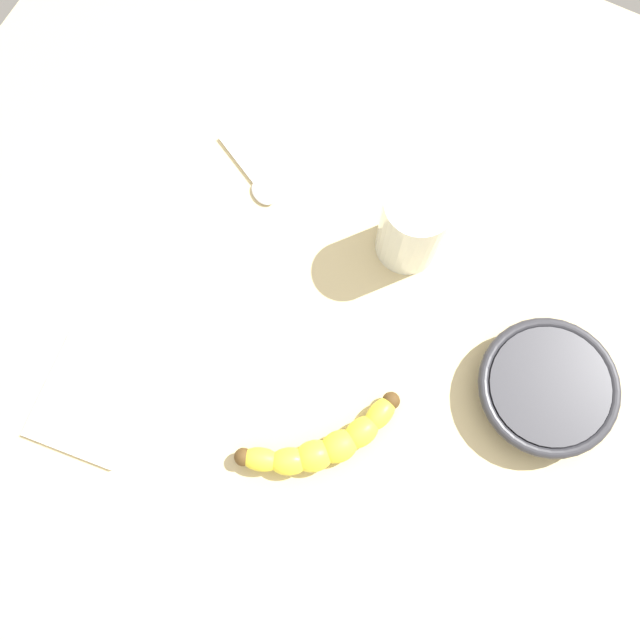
{
  "coord_description": "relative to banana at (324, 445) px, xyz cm",
  "views": [
    {
      "loc": [
        -14.41,
        -4.81,
        78.37
      ],
      "look_at": [
        3.17,
        4.18,
        5.0
      ],
      "focal_mm": 37.9,
      "sensor_mm": 36.0,
      "label": 1
    }
  ],
  "objects": [
    {
      "name": "folded_napkin",
      "position": [
        -7.21,
        25.6,
        -1.4
      ],
      "size": [
        13.88,
        12.28,
        0.6
      ],
      "primitive_type": "cube",
      "rotation": [
        0.0,
        0.0,
        0.12
      ],
      "color": "white",
      "rests_on": "wooden_tabletop"
    },
    {
      "name": "wooden_tabletop",
      "position": [
        8.98,
        2.52,
        -3.2
      ],
      "size": [
        120.0,
        120.0,
        3.0
      ],
      "primitive_type": "cube",
      "color": "#D3BE87",
      "rests_on": "ground"
    },
    {
      "name": "banana",
      "position": [
        0.0,
        0.0,
        0.0
      ],
      "size": [
        14.97,
        13.82,
        3.4
      ],
      "rotation": [
        0.0,
        0.0,
        5.55
      ],
      "color": "yellow",
      "rests_on": "wooden_tabletop"
    },
    {
      "name": "teaspoon",
      "position": [
        23.93,
        20.93,
        -1.3
      ],
      "size": [
        6.36,
        10.64,
        0.8
      ],
      "rotation": [
        0.0,
        0.0,
        4.24
      ],
      "color": "silver",
      "rests_on": "wooden_tabletop"
    },
    {
      "name": "ceramic_bowl",
      "position": [
        16.4,
        -18.81,
        0.79
      ],
      "size": [
        15.38,
        15.38,
        4.14
      ],
      "color": "#2D2D33",
      "rests_on": "wooden_tabletop"
    },
    {
      "name": "smoothie_glass",
      "position": [
        25.52,
        1.98,
        3.91
      ],
      "size": [
        7.47,
        7.47,
        11.64
      ],
      "color": "silver",
      "rests_on": "wooden_tabletop"
    }
  ]
}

